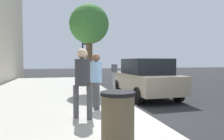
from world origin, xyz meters
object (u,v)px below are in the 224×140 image
at_px(pedestrian_bystander, 83,77).
at_px(street_tree, 89,25).
at_px(parking_meter, 114,76).
at_px(traffic_signal, 84,49).
at_px(pedestrian_at_meter, 96,76).
at_px(trash_bin, 118,121).
at_px(parked_sedan_near, 145,78).

height_order(pedestrian_bystander, street_tree, street_tree).
relative_size(parking_meter, pedestrian_bystander, 0.76).
distance_m(pedestrian_bystander, traffic_signal, 10.79).
distance_m(pedestrian_at_meter, pedestrian_bystander, 1.22).
xyz_separation_m(parking_meter, street_tree, (3.88, 0.31, 2.31)).
bearing_deg(traffic_signal, parking_meter, 179.77).
xyz_separation_m(parking_meter, pedestrian_bystander, (-1.26, 1.19, 0.09)).
relative_size(parking_meter, street_tree, 0.32).
distance_m(parking_meter, pedestrian_at_meter, 0.67).
bearing_deg(pedestrian_bystander, trash_bin, -136.01).
bearing_deg(pedestrian_bystander, traffic_signal, 27.65).
xyz_separation_m(pedestrian_bystander, trash_bin, (-2.12, -0.37, -0.60)).
height_order(pedestrian_at_meter, pedestrian_bystander, pedestrian_bystander).
height_order(parking_meter, pedestrian_bystander, pedestrian_bystander).
distance_m(pedestrian_at_meter, parked_sedan_near, 3.54).
relative_size(street_tree, traffic_signal, 1.22).
relative_size(traffic_signal, trash_bin, 3.56).
relative_size(pedestrian_at_meter, traffic_signal, 0.49).
xyz_separation_m(street_tree, trash_bin, (-7.26, 0.52, -2.82)).
distance_m(parked_sedan_near, trash_bin, 6.22).
xyz_separation_m(parking_meter, pedestrian_at_meter, (-0.16, 0.65, 0.02)).
relative_size(parking_meter, traffic_signal, 0.39).
bearing_deg(pedestrian_bystander, parked_sedan_near, -9.04).
relative_size(pedestrian_at_meter, street_tree, 0.40).
xyz_separation_m(parking_meter, parked_sedan_near, (2.14, -2.01, -0.27)).
distance_m(parking_meter, traffic_signal, 9.48).
bearing_deg(parking_meter, street_tree, 4.55).
height_order(pedestrian_bystander, parked_sedan_near, pedestrian_bystander).
xyz_separation_m(pedestrian_at_meter, traffic_signal, (9.54, -0.69, 1.39)).
bearing_deg(pedestrian_at_meter, pedestrian_bystander, -118.46).
bearing_deg(pedestrian_at_meter, traffic_signal, 83.80).
xyz_separation_m(parked_sedan_near, street_tree, (1.73, 2.32, 2.58)).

